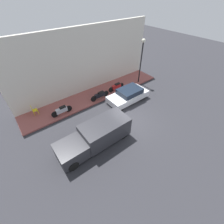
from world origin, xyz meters
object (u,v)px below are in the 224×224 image
(delivery_van, at_px, (95,136))
(motorcycle_red, at_px, (116,87))
(cafe_chair, at_px, (34,110))
(motorcycle_black, at_px, (100,95))
(parked_car, at_px, (128,95))
(streetlamp, at_px, (142,53))
(scooter_silver, at_px, (62,110))

(delivery_van, bearing_deg, motorcycle_red, -50.67)
(cafe_chair, bearing_deg, delivery_van, -156.67)
(motorcycle_black, height_order, motorcycle_red, motorcycle_black)
(parked_car, height_order, motorcycle_black, parked_car)
(parked_car, height_order, cafe_chair, parked_car)
(parked_car, xyz_separation_m, cafe_chair, (3.31, 7.99, 0.01))
(streetlamp, xyz_separation_m, cafe_chair, (1.49, 11.29, -2.81))
(parked_car, distance_m, motorcycle_black, 2.77)
(motorcycle_red, bearing_deg, parked_car, 175.53)
(streetlamp, bearing_deg, scooter_silver, 89.71)
(delivery_van, distance_m, motorcycle_red, 7.26)
(motorcycle_red, relative_size, cafe_chair, 2.22)
(scooter_silver, bearing_deg, parked_car, -107.12)
(parked_car, xyz_separation_m, delivery_van, (-2.56, 5.45, 0.25))
(streetlamp, bearing_deg, motorcycle_black, 90.62)
(parked_car, xyz_separation_m, streetlamp, (1.82, -3.30, 2.83))
(parked_car, relative_size, cafe_chair, 4.58)
(motorcycle_black, relative_size, cafe_chair, 2.30)
(motorcycle_red, bearing_deg, cafe_chair, 81.09)
(motorcycle_black, xyz_separation_m, streetlamp, (0.06, -5.44, 2.90))
(delivery_van, relative_size, motorcycle_red, 2.67)
(scooter_silver, relative_size, cafe_chair, 2.07)
(cafe_chair, bearing_deg, streetlamp, -97.53)
(motorcycle_black, bearing_deg, parked_car, -129.47)
(delivery_van, bearing_deg, parked_car, -64.83)
(delivery_van, relative_size, scooter_silver, 2.87)
(scooter_silver, relative_size, streetlamp, 0.39)
(parked_car, distance_m, streetlamp, 4.71)
(cafe_chair, bearing_deg, motorcycle_red, -98.91)
(delivery_van, relative_size, streetlamp, 1.13)
(motorcycle_red, bearing_deg, streetlamp, -93.92)
(delivery_van, distance_m, streetlamp, 10.12)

